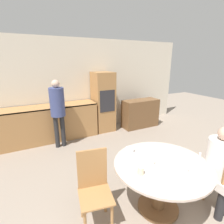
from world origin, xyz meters
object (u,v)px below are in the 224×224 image
at_px(oven_unit, 103,102).
at_px(bowl_far, 182,168).
at_px(person_standing, 58,107).
at_px(cup, 141,171).
at_px(bowl_near, 150,162).
at_px(chair_far_left, 94,184).
at_px(dining_table, 160,178).
at_px(sideboard, 140,113).
at_px(bowl_centre, 130,149).
at_px(person_seated, 221,165).

bearing_deg(oven_unit, bowl_far, -97.18).
relative_size(person_standing, cup, 17.35).
bearing_deg(cup, bowl_near, 27.72).
bearing_deg(bowl_near, chair_far_left, 165.85).
bearing_deg(dining_table, chair_far_left, 163.24).
distance_m(oven_unit, sideboard, 1.24).
bearing_deg(cup, sideboard, 53.93).
distance_m(cup, bowl_near, 0.28).
height_order(oven_unit, bowl_centre, oven_unit).
xyz_separation_m(bowl_near, bowl_centre, (-0.06, 0.39, 0.00)).
relative_size(person_standing, bowl_far, 10.40).
bearing_deg(bowl_far, cup, 161.83).
height_order(cup, bowl_far, cup).
bearing_deg(person_standing, bowl_near, -73.76).
xyz_separation_m(chair_far_left, bowl_far, (0.97, -0.48, 0.22)).
bearing_deg(cup, chair_far_left, 146.55).
bearing_deg(person_standing, oven_unit, 20.46).
bearing_deg(bowl_far, oven_unit, 82.82).
bearing_deg(dining_table, sideboard, 58.86).
xyz_separation_m(oven_unit, sideboard, (1.13, -0.28, -0.43)).
height_order(sideboard, chair_far_left, chair_far_left).
bearing_deg(person_seated, bowl_far, 164.99).
height_order(chair_far_left, cup, chair_far_left).
xyz_separation_m(chair_far_left, bowl_near, (0.72, -0.18, 0.21)).
xyz_separation_m(person_standing, bowl_far, (0.96, -2.74, -0.25)).
height_order(person_standing, cup, person_standing).
relative_size(bowl_near, bowl_centre, 0.88).
relative_size(dining_table, person_seated, 1.02).
bearing_deg(sideboard, person_seated, -107.58).
xyz_separation_m(bowl_centre, bowl_far, (0.31, -0.69, -0.00)).
height_order(sideboard, bowl_near, sideboard).
xyz_separation_m(cup, bowl_far, (0.50, -0.16, -0.02)).
bearing_deg(bowl_near, cup, -152.28).
bearing_deg(chair_far_left, oven_unit, 73.98).
height_order(dining_table, person_standing, person_standing).
height_order(oven_unit, person_seated, oven_unit).
bearing_deg(person_standing, cup, -79.81).
distance_m(person_standing, bowl_far, 2.91).
xyz_separation_m(chair_far_left, person_seated, (1.53, -0.63, 0.18)).
height_order(dining_table, bowl_far, bowl_far).
relative_size(bowl_centre, bowl_far, 0.90).
bearing_deg(person_standing, chair_far_left, -90.30).
bearing_deg(bowl_far, person_standing, 109.34).
bearing_deg(bowl_near, dining_table, -29.60).
bearing_deg(person_seated, sideboard, 72.42).
bearing_deg(sideboard, chair_far_left, -135.31).
bearing_deg(person_seated, person_standing, 117.71).
bearing_deg(bowl_near, oven_unit, 77.43).
xyz_separation_m(oven_unit, person_seated, (0.15, -3.40, -0.14)).
distance_m(oven_unit, bowl_far, 3.28).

